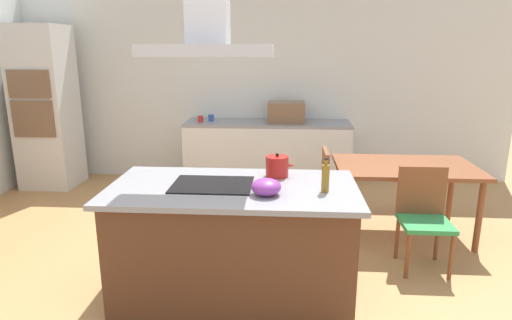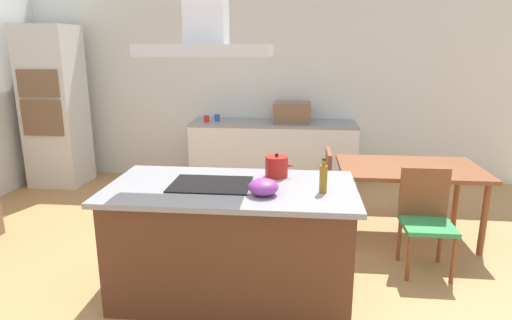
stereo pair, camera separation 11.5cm
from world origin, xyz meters
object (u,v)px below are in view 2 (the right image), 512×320
(wall_oven_stack, at_px, (55,107))
(tea_kettle, at_px, (277,166))
(mixing_bowl, at_px, (263,187))
(coffee_mug_blue, at_px, (217,118))
(chair_at_left_end, at_px, (317,186))
(countertop_microwave, at_px, (292,112))
(chair_facing_island, at_px, (426,213))
(range_hood, at_px, (206,18))
(coffee_mug_red, at_px, (207,119))
(olive_oil_bottle, at_px, (323,178))
(dining_table, at_px, (409,174))
(cooktop, at_px, (211,184))

(wall_oven_stack, bearing_deg, tea_kettle, -36.29)
(mixing_bowl, distance_m, coffee_mug_blue, 3.24)
(chair_at_left_end, bearing_deg, countertop_microwave, 100.66)
(countertop_microwave, xyz_separation_m, chair_facing_island, (1.22, -2.29, -0.53))
(countertop_microwave, relative_size, range_hood, 0.56)
(coffee_mug_red, relative_size, coffee_mug_blue, 1.00)
(mixing_bowl, bearing_deg, tea_kettle, 81.61)
(olive_oil_bottle, distance_m, coffee_mug_blue, 3.29)
(chair_facing_island, bearing_deg, wall_oven_stack, 155.53)
(dining_table, distance_m, range_hood, 2.60)
(mixing_bowl, xyz_separation_m, chair_at_left_end, (0.44, 1.44, -0.45))
(chair_at_left_end, relative_size, range_hood, 0.99)
(coffee_mug_blue, distance_m, range_hood, 3.18)
(coffee_mug_blue, distance_m, chair_facing_island, 3.28)
(chair_at_left_end, bearing_deg, tea_kettle, -110.84)
(coffee_mug_red, relative_size, wall_oven_stack, 0.04)
(cooktop, bearing_deg, countertop_microwave, 79.18)
(coffee_mug_red, bearing_deg, cooktop, -77.31)
(coffee_mug_red, distance_m, wall_oven_stack, 2.12)
(mixing_bowl, relative_size, dining_table, 0.15)
(dining_table, bearing_deg, olive_oil_bottle, -124.80)
(dining_table, xyz_separation_m, range_hood, (-1.77, -1.26, 1.43))
(chair_at_left_end, bearing_deg, cooktop, -124.24)
(wall_oven_stack, distance_m, dining_table, 4.74)
(tea_kettle, height_order, chair_facing_island, tea_kettle)
(tea_kettle, distance_m, chair_at_left_end, 1.15)
(countertop_microwave, bearing_deg, tea_kettle, -91.49)
(wall_oven_stack, height_order, chair_at_left_end, wall_oven_stack)
(coffee_mug_blue, relative_size, chair_facing_island, 0.10)
(chair_at_left_end, xyz_separation_m, range_hood, (-0.86, -1.26, 1.59))
(mixing_bowl, bearing_deg, range_hood, 155.90)
(olive_oil_bottle, distance_m, chair_facing_island, 1.26)
(coffee_mug_red, bearing_deg, tea_kettle, -66.20)
(olive_oil_bottle, relative_size, range_hood, 0.28)
(cooktop, distance_m, olive_oil_bottle, 0.85)
(tea_kettle, bearing_deg, coffee_mug_blue, 110.45)
(chair_facing_island, bearing_deg, tea_kettle, -166.28)
(tea_kettle, relative_size, olive_oil_bottle, 0.93)
(chair_facing_island, bearing_deg, olive_oil_bottle, -143.94)
(coffee_mug_blue, xyz_separation_m, dining_table, (2.27, -1.66, -0.28))
(mixing_bowl, distance_m, countertop_microwave, 3.07)
(tea_kettle, distance_m, mixing_bowl, 0.47)
(range_hood, bearing_deg, coffee_mug_red, 102.69)
(coffee_mug_red, bearing_deg, coffee_mug_blue, 42.29)
(cooktop, relative_size, dining_table, 0.43)
(range_hood, bearing_deg, wall_oven_stack, 136.03)
(chair_facing_island, height_order, range_hood, range_hood)
(coffee_mug_red, xyz_separation_m, wall_oven_stack, (-2.11, -0.16, 0.16))
(cooktop, xyz_separation_m, countertop_microwave, (0.55, 2.88, 0.13))
(range_hood, bearing_deg, countertop_microwave, 79.18)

